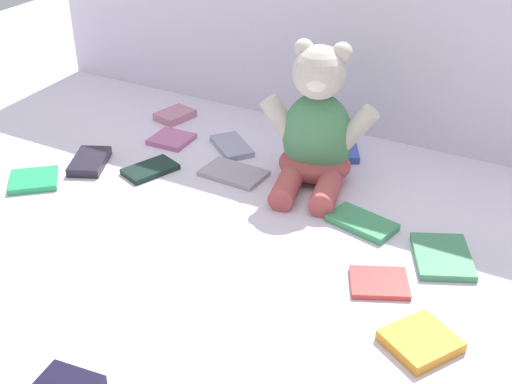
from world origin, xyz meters
The scene contains 15 objects.
ground_plane centered at (0.00, 0.00, 0.00)m, with size 3.20×3.20×0.00m, color silver.
backdrop_drape centered at (0.00, 0.43, 0.29)m, with size 1.79×0.03×0.58m, color silver.
teddy_bear centered at (0.00, 0.16, 0.11)m, with size 0.25×0.25×0.30m.
book_case_0 centered at (-0.37, 0.16, 0.01)m, with size 0.09×0.09×0.01m, color #B66394.
book_case_1 centered at (-0.33, 0.01, 0.01)m, with size 0.07×0.11×0.01m, color black.
book_case_2 centered at (-0.47, -0.03, 0.01)m, with size 0.07×0.12×0.02m, color #24212E.
book_case_3 centered at (-0.23, 0.20, 0.01)m, with size 0.07×0.12×0.01m, color #9192AB.
book_case_4 centered at (0.25, -0.12, 0.01)m, with size 0.08×0.10×0.01m, color #C43C38.
book_case_5 centered at (-0.52, -0.15, 0.01)m, with size 0.09×0.10×0.01m, color #289F63.
book_case_6 centered at (0.16, 0.03, 0.01)m, with size 0.07×0.13×0.01m, color #3D905B.
book_case_7 centered at (-0.44, 0.28, 0.01)m, with size 0.07×0.09×0.02m, color #BC758D.
book_case_9 centered at (-0.16, 0.09, 0.01)m, with size 0.09×0.14×0.01m, color #9E91A5.
book_case_10 centered at (0.33, 0.00, 0.01)m, with size 0.10×0.13×0.01m, color #41895C.
book_case_11 centered at (0.36, -0.23, 0.01)m, with size 0.10×0.09×0.02m, color orange.
book_case_12 centered at (0.00, 0.31, 0.01)m, with size 0.08×0.13×0.02m, color #3754B2.
Camera 1 is at (0.51, -1.03, 0.72)m, focal length 47.79 mm.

